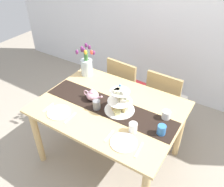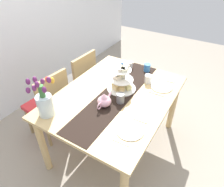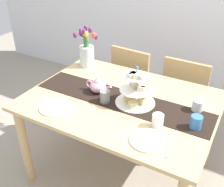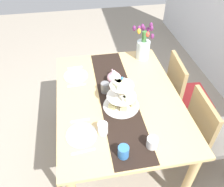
{
  "view_description": "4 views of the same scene",
  "coord_description": "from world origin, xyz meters",
  "px_view_note": "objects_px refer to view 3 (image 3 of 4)",
  "views": [
    {
      "loc": [
        1.0,
        -1.54,
        2.26
      ],
      "look_at": [
        -0.02,
        0.08,
        0.88
      ],
      "focal_mm": 37.33,
      "sensor_mm": 36.0,
      "label": 1
    },
    {
      "loc": [
        -1.42,
        -0.82,
        2.0
      ],
      "look_at": [
        -0.08,
        -0.0,
        0.84
      ],
      "focal_mm": 32.53,
      "sensor_mm": 36.0,
      "label": 2
    },
    {
      "loc": [
        0.79,
        -1.56,
        1.87
      ],
      "look_at": [
        -0.06,
        -0.03,
        0.82
      ],
      "focal_mm": 42.8,
      "sensor_mm": 36.0,
      "label": 3
    },
    {
      "loc": [
        1.45,
        -0.31,
        2.13
      ],
      "look_at": [
        0.05,
        -0.06,
        0.86
      ],
      "focal_mm": 36.75,
      "sensor_mm": 36.0,
      "label": 4
    }
  ],
  "objects_px": {
    "teapot": "(98,86)",
    "dinner_plate_left": "(55,108)",
    "tulip_vase": "(87,52)",
    "fork_right": "(127,133)",
    "tiered_cake_stand": "(136,91)",
    "knife_right": "(170,148)",
    "chair_right": "(186,95)",
    "knife_left": "(71,113)",
    "dinner_plate_right": "(147,140)",
    "dining_table": "(121,110)",
    "fork_left": "(40,102)",
    "mug_white_text": "(158,121)",
    "mug_grey": "(105,96)",
    "mug_orange": "(196,122)",
    "chair_left": "(134,82)",
    "cream_jug": "(198,105)"
  },
  "relations": [
    {
      "from": "tiered_cake_stand",
      "to": "fork_left",
      "type": "xyz_separation_m",
      "value": [
        -0.63,
        -0.35,
        -0.1
      ]
    },
    {
      "from": "knife_left",
      "to": "mug_white_text",
      "type": "bearing_deg",
      "value": 15.24
    },
    {
      "from": "fork_right",
      "to": "knife_right",
      "type": "relative_size",
      "value": 0.88
    },
    {
      "from": "fork_right",
      "to": "mug_orange",
      "type": "relative_size",
      "value": 1.58
    },
    {
      "from": "tulip_vase",
      "to": "fork_right",
      "type": "height_order",
      "value": "tulip_vase"
    },
    {
      "from": "dinner_plate_left",
      "to": "dining_table",
      "type": "bearing_deg",
      "value": 43.91
    },
    {
      "from": "cream_jug",
      "to": "tiered_cake_stand",
      "type": "bearing_deg",
      "value": -163.61
    },
    {
      "from": "mug_grey",
      "to": "fork_left",
      "type": "bearing_deg",
      "value": -149.73
    },
    {
      "from": "fork_left",
      "to": "dinner_plate_right",
      "type": "bearing_deg",
      "value": 0.0
    },
    {
      "from": "chair_right",
      "to": "tulip_vase",
      "type": "height_order",
      "value": "tulip_vase"
    },
    {
      "from": "fork_left",
      "to": "mug_grey",
      "type": "height_order",
      "value": "mug_grey"
    },
    {
      "from": "dining_table",
      "to": "tiered_cake_stand",
      "type": "bearing_deg",
      "value": 1.56
    },
    {
      "from": "dining_table",
      "to": "dinner_plate_right",
      "type": "height_order",
      "value": "dinner_plate_right"
    },
    {
      "from": "mug_white_text",
      "to": "chair_left",
      "type": "bearing_deg",
      "value": 122.26
    },
    {
      "from": "tulip_vase",
      "to": "chair_left",
      "type": "bearing_deg",
      "value": 48.72
    },
    {
      "from": "chair_left",
      "to": "mug_grey",
      "type": "distance_m",
      "value": 0.93
    },
    {
      "from": "knife_left",
      "to": "fork_right",
      "type": "bearing_deg",
      "value": 0.0
    },
    {
      "from": "teapot",
      "to": "fork_left",
      "type": "xyz_separation_m",
      "value": [
        -0.3,
        -0.35,
        -0.06
      ]
    },
    {
      "from": "chair_left",
      "to": "mug_grey",
      "type": "height_order",
      "value": "chair_left"
    },
    {
      "from": "tiered_cake_stand",
      "to": "knife_right",
      "type": "distance_m",
      "value": 0.54
    },
    {
      "from": "mug_grey",
      "to": "mug_orange",
      "type": "distance_m",
      "value": 0.68
    },
    {
      "from": "fork_left",
      "to": "knife_left",
      "type": "bearing_deg",
      "value": 0.0
    },
    {
      "from": "chair_left",
      "to": "teapot",
      "type": "relative_size",
      "value": 3.82
    },
    {
      "from": "mug_grey",
      "to": "mug_white_text",
      "type": "bearing_deg",
      "value": -10.9
    },
    {
      "from": "teapot",
      "to": "mug_white_text",
      "type": "relative_size",
      "value": 2.51
    },
    {
      "from": "knife_right",
      "to": "mug_orange",
      "type": "height_order",
      "value": "mug_orange"
    },
    {
      "from": "mug_white_text",
      "to": "dinner_plate_left",
      "type": "bearing_deg",
      "value": -167.67
    },
    {
      "from": "dining_table",
      "to": "mug_grey",
      "type": "bearing_deg",
      "value": -129.55
    },
    {
      "from": "knife_right",
      "to": "mug_orange",
      "type": "bearing_deg",
      "value": 73.27
    },
    {
      "from": "dining_table",
      "to": "cream_jug",
      "type": "distance_m",
      "value": 0.59
    },
    {
      "from": "dining_table",
      "to": "knife_left",
      "type": "xyz_separation_m",
      "value": [
        -0.22,
        -0.35,
        0.11
      ]
    },
    {
      "from": "tiered_cake_stand",
      "to": "knife_right",
      "type": "bearing_deg",
      "value": -41.84
    },
    {
      "from": "chair_right",
      "to": "fork_left",
      "type": "relative_size",
      "value": 6.07
    },
    {
      "from": "teapot",
      "to": "dinner_plate_right",
      "type": "xyz_separation_m",
      "value": [
        0.58,
        -0.35,
        -0.05
      ]
    },
    {
      "from": "tiered_cake_stand",
      "to": "mug_white_text",
      "type": "distance_m",
      "value": 0.32
    },
    {
      "from": "chair_left",
      "to": "knife_left",
      "type": "height_order",
      "value": "chair_left"
    },
    {
      "from": "teapot",
      "to": "mug_orange",
      "type": "bearing_deg",
      "value": -5.94
    },
    {
      "from": "chair_right",
      "to": "knife_left",
      "type": "relative_size",
      "value": 5.35
    },
    {
      "from": "teapot",
      "to": "dinner_plate_left",
      "type": "height_order",
      "value": "teapot"
    },
    {
      "from": "tulip_vase",
      "to": "dinner_plate_left",
      "type": "xyz_separation_m",
      "value": [
        0.2,
        -0.73,
        -0.14
      ]
    },
    {
      "from": "teapot",
      "to": "tulip_vase",
      "type": "xyz_separation_m",
      "value": [
        -0.36,
        0.38,
        0.08
      ]
    },
    {
      "from": "fork_right",
      "to": "mug_grey",
      "type": "relative_size",
      "value": 1.58
    },
    {
      "from": "dinner_plate_right",
      "to": "mug_orange",
      "type": "relative_size",
      "value": 2.42
    },
    {
      "from": "mug_white_text",
      "to": "dinner_plate_right",
      "type": "bearing_deg",
      "value": -90.67
    },
    {
      "from": "dinner_plate_left",
      "to": "dinner_plate_right",
      "type": "bearing_deg",
      "value": 0.0
    },
    {
      "from": "dinner_plate_right",
      "to": "dinner_plate_left",
      "type": "bearing_deg",
      "value": 180.0
    },
    {
      "from": "tiered_cake_stand",
      "to": "cream_jug",
      "type": "bearing_deg",
      "value": 16.39
    },
    {
      "from": "cream_jug",
      "to": "dinner_plate_right",
      "type": "bearing_deg",
      "value": -110.9
    },
    {
      "from": "dinner_plate_left",
      "to": "knife_left",
      "type": "relative_size",
      "value": 1.35
    },
    {
      "from": "dinner_plate_left",
      "to": "knife_left",
      "type": "height_order",
      "value": "dinner_plate_left"
    }
  ]
}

